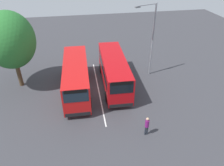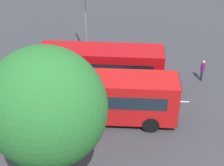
% 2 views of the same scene
% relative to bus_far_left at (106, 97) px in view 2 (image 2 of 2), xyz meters
% --- Properties ---
extents(ground_plane, '(61.17, 61.17, 0.00)m').
position_rel_bus_far_left_xyz_m(ground_plane, '(0.05, 2.21, -1.77)').
color(ground_plane, '#38383D').
extents(bus_far_left, '(9.21, 2.74, 3.19)m').
position_rel_bus_far_left_xyz_m(bus_far_left, '(0.00, 0.00, 0.00)').
color(bus_far_left, red).
rests_on(bus_far_left, ground).
extents(bus_center_left, '(9.23, 2.82, 3.19)m').
position_rel_bus_far_left_xyz_m(bus_center_left, '(-0.54, 4.03, 0.00)').
color(bus_center_left, '#B70C11').
rests_on(bus_center_left, ground).
extents(pedestrian, '(0.32, 0.32, 1.76)m').
position_rel_bus_far_left_xyz_m(pedestrian, '(7.27, 5.19, -0.73)').
color(pedestrian, '#232833').
rests_on(pedestrian, ground).
extents(street_lamp, '(1.01, 2.56, 8.23)m').
position_rel_bus_far_left_xyz_m(street_lamp, '(-2.06, 8.42, 2.96)').
color(street_lamp, gray).
rests_on(street_lamp, ground).
extents(depot_tree, '(5.40, 4.86, 8.05)m').
position_rel_bus_far_left_xyz_m(depot_tree, '(-2.28, -6.02, 3.43)').
color(depot_tree, '#4C3823').
rests_on(depot_tree, ground).
extents(lane_stripe_outer_left, '(11.62, 0.27, 0.01)m').
position_rel_bus_far_left_xyz_m(lane_stripe_outer_left, '(0.05, 2.21, -1.76)').
color(lane_stripe_outer_left, silver).
rests_on(lane_stripe_outer_left, ground).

